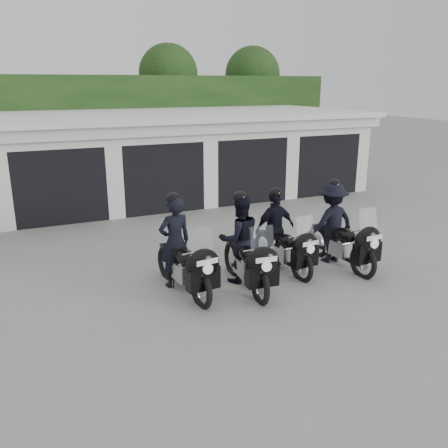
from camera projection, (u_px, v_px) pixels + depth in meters
name	position (u px, v px, depth m)	size (l,w,h in m)	color
ground	(242.00, 273.00, 10.36)	(80.00, 80.00, 0.00)	gray
garage_block	(142.00, 157.00, 16.98)	(16.40, 6.80, 2.96)	silver
background_vegetation	(121.00, 111.00, 20.99)	(20.00, 3.90, 5.80)	#163413
police_bike_a	(182.00, 253.00, 9.24)	(0.85, 2.30, 2.01)	black
police_bike_b	(243.00, 246.00, 9.54)	(0.95, 2.28, 1.98)	black
police_bike_c	(279.00, 234.00, 10.45)	(1.06, 2.13, 1.86)	black
police_bike_d	(336.00, 228.00, 10.68)	(1.23, 2.30, 2.00)	black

